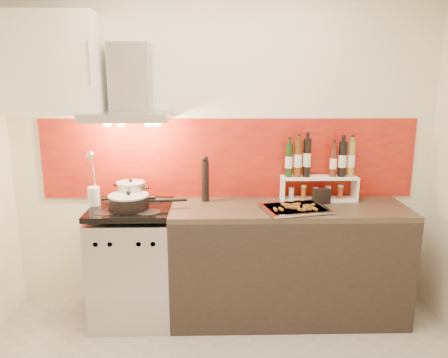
{
  "coord_description": "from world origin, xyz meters",
  "views": [
    {
      "loc": [
        -0.07,
        -2.08,
        1.84
      ],
      "look_at": [
        0.0,
        0.95,
        1.15
      ],
      "focal_mm": 35.0,
      "sensor_mm": 36.0,
      "label": 1
    }
  ],
  "objects_px": {
    "saute_pan": "(130,202)",
    "stock_pot": "(131,192)",
    "range_stove": "(134,264)",
    "baking_tray": "(295,208)",
    "pepper_mill": "(205,179)",
    "counter": "(287,262)"
  },
  "relations": [
    {
      "from": "saute_pan",
      "to": "stock_pot",
      "type": "bearing_deg",
      "value": 96.33
    },
    {
      "from": "range_stove",
      "to": "stock_pot",
      "type": "height_order",
      "value": "stock_pot"
    },
    {
      "from": "range_stove",
      "to": "baking_tray",
      "type": "height_order",
      "value": "baking_tray"
    },
    {
      "from": "pepper_mill",
      "to": "range_stove",
      "type": "bearing_deg",
      "value": -163.49
    },
    {
      "from": "range_stove",
      "to": "baking_tray",
      "type": "distance_m",
      "value": 1.32
    },
    {
      "from": "stock_pot",
      "to": "range_stove",
      "type": "bearing_deg",
      "value": -83.45
    },
    {
      "from": "stock_pot",
      "to": "baking_tray",
      "type": "relative_size",
      "value": 0.42
    },
    {
      "from": "range_stove",
      "to": "stock_pot",
      "type": "xyz_separation_m",
      "value": [
        -0.01,
        0.1,
        0.55
      ]
    },
    {
      "from": "range_stove",
      "to": "counter",
      "type": "relative_size",
      "value": 0.51
    },
    {
      "from": "baking_tray",
      "to": "saute_pan",
      "type": "bearing_deg",
      "value": 178.12
    },
    {
      "from": "stock_pot",
      "to": "pepper_mill",
      "type": "distance_m",
      "value": 0.58
    },
    {
      "from": "baking_tray",
      "to": "counter",
      "type": "bearing_deg",
      "value": 102.9
    },
    {
      "from": "range_stove",
      "to": "stock_pot",
      "type": "distance_m",
      "value": 0.56
    },
    {
      "from": "counter",
      "to": "stock_pot",
      "type": "relative_size",
      "value": 8.09
    },
    {
      "from": "baking_tray",
      "to": "pepper_mill",
      "type": "bearing_deg",
      "value": 158.27
    },
    {
      "from": "saute_pan",
      "to": "pepper_mill",
      "type": "distance_m",
      "value": 0.61
    },
    {
      "from": "baking_tray",
      "to": "stock_pot",
      "type": "bearing_deg",
      "value": 170.75
    },
    {
      "from": "range_stove",
      "to": "saute_pan",
      "type": "height_order",
      "value": "saute_pan"
    },
    {
      "from": "counter",
      "to": "pepper_mill",
      "type": "xyz_separation_m",
      "value": [
        -0.64,
        0.16,
        0.63
      ]
    },
    {
      "from": "saute_pan",
      "to": "baking_tray",
      "type": "relative_size",
      "value": 1.08
    },
    {
      "from": "stock_pot",
      "to": "pepper_mill",
      "type": "height_order",
      "value": "pepper_mill"
    },
    {
      "from": "stock_pot",
      "to": "saute_pan",
      "type": "xyz_separation_m",
      "value": [
        0.02,
        -0.16,
        -0.03
      ]
    }
  ]
}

